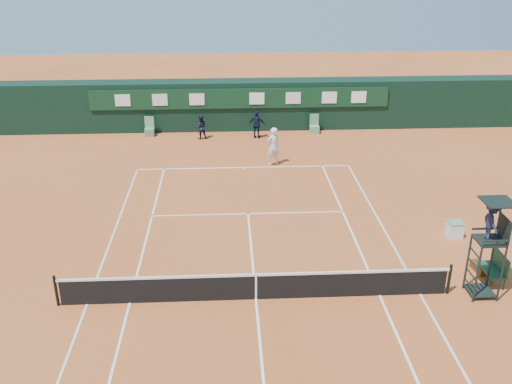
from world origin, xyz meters
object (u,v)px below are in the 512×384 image
tennis_net (256,286)px  cooler (455,229)px  umpire_chair (491,229)px  player_bench (495,266)px  player (273,146)px

tennis_net → cooler: (8.10, 3.92, -0.18)m
umpire_chair → player_bench: umpire_chair is taller
tennis_net → umpire_chair: 7.70m
tennis_net → cooler: bearing=25.8°
umpire_chair → player: 13.76m
player_bench → player: size_ratio=0.59×
cooler → tennis_net: bearing=-154.2°
tennis_net → player: (1.54, 12.23, 0.51)m
tennis_net → player_bench: size_ratio=10.75×
player_bench → cooler: bearing=92.4°
player_bench → player: (-6.70, 11.60, 0.42)m
umpire_chair → cooler: size_ratio=5.30×
tennis_net → player_bench: same height
player_bench → player: player is taller
umpire_chair → cooler: umpire_chair is taller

